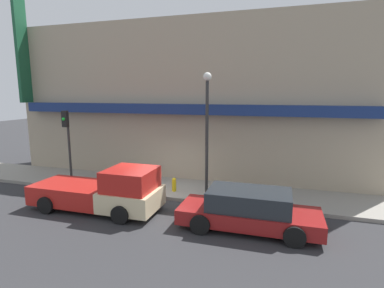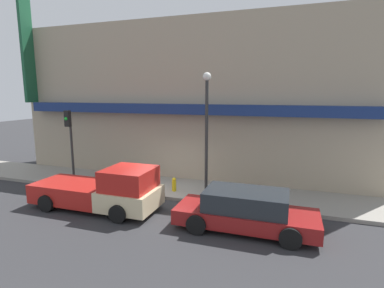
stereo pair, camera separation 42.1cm
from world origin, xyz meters
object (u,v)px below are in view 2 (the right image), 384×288
object	(u,v)px
parked_car	(246,210)
street_lamp	(207,120)
fire_hydrant	(174,184)
pickup_truck	(104,191)
traffic_light	(70,133)

from	to	relation	value
parked_car	street_lamp	world-z (taller)	street_lamp
parked_car	fire_hydrant	size ratio (longest dim) A/B	7.50
pickup_truck	fire_hydrant	xyz separation A→B (m)	(2.00, 2.58, -0.30)
parked_car	traffic_light	bearing A→B (deg)	164.87
pickup_truck	fire_hydrant	size ratio (longest dim) A/B	8.23
street_lamp	traffic_light	xyz separation A→B (m)	(-7.07, -0.22, -0.86)
pickup_truck	traffic_light	bearing A→B (deg)	147.96
fire_hydrant	pickup_truck	bearing A→B (deg)	-127.85
parked_car	traffic_light	distance (m)	9.72
parked_car	street_lamp	size ratio (longest dim) A/B	0.90
fire_hydrant	traffic_light	size ratio (longest dim) A/B	0.18
pickup_truck	street_lamp	xyz separation A→B (m)	(3.54, 2.58, 2.74)
pickup_truck	parked_car	xyz separation A→B (m)	(5.69, 0.00, -0.10)
pickup_truck	parked_car	bearing A→B (deg)	1.78
parked_car	fire_hydrant	distance (m)	4.51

